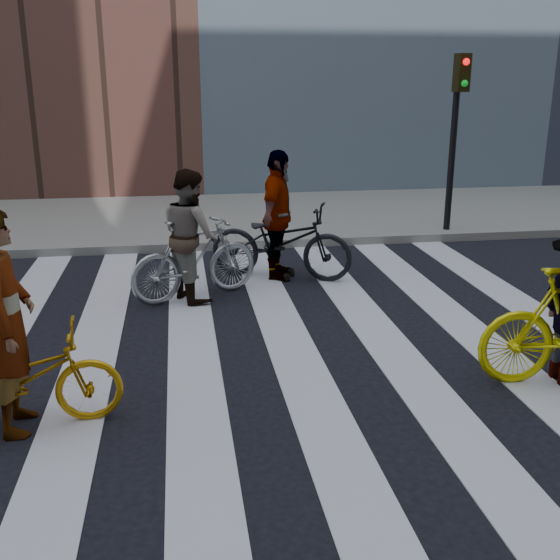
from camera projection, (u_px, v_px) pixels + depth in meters
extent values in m
plane|color=black|center=(248.00, 371.00, 6.80)|extent=(100.00, 100.00, 0.00)
cube|color=gray|center=(210.00, 218.00, 13.85)|extent=(100.00, 5.00, 0.15)
cube|color=silver|center=(84.00, 381.00, 6.55)|extent=(0.55, 10.00, 0.01)
cube|color=silver|center=(195.00, 374.00, 6.71)|extent=(0.55, 10.00, 0.01)
cube|color=silver|center=(300.00, 367.00, 6.88)|extent=(0.55, 10.00, 0.01)
cube|color=silver|center=(400.00, 360.00, 7.04)|extent=(0.55, 10.00, 0.01)
cube|color=silver|center=(496.00, 354.00, 7.20)|extent=(0.55, 10.00, 0.01)
cylinder|color=black|center=(452.00, 152.00, 12.07)|extent=(0.12, 0.12, 3.20)
cube|color=black|center=(462.00, 73.00, 11.52)|extent=(0.22, 0.28, 0.65)
sphere|color=red|center=(466.00, 62.00, 11.32)|extent=(0.12, 0.12, 0.12)
sphere|color=#0CCC26|center=(465.00, 83.00, 11.43)|extent=(0.12, 0.12, 0.12)
imported|color=#D1910B|center=(20.00, 379.00, 5.59)|extent=(1.75, 0.74, 0.90)
imported|color=#9DA1A6|center=(195.00, 259.00, 8.89)|extent=(1.92, 1.25, 1.12)
imported|color=black|center=(281.00, 242.00, 9.80)|extent=(2.29, 1.53, 1.14)
imported|color=slate|center=(6.00, 322.00, 5.42)|extent=(0.52, 0.75, 1.95)
imported|color=slate|center=(190.00, 235.00, 8.79)|extent=(0.97, 1.07, 1.78)
imported|color=slate|center=(277.00, 216.00, 9.67)|extent=(0.87, 1.22, 1.93)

